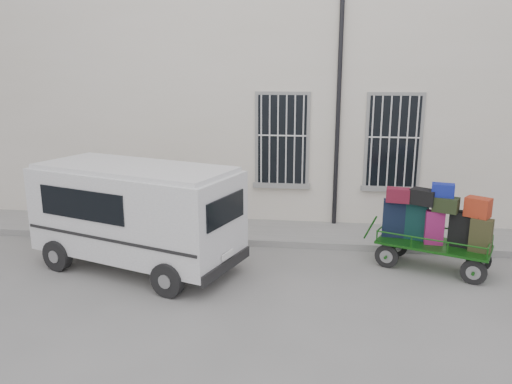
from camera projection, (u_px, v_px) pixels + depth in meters
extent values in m
plane|color=slate|center=(289.00, 271.00, 10.03)|extent=(80.00, 80.00, 0.00)
cube|color=beige|center=(303.00, 103.00, 14.61)|extent=(24.00, 5.00, 6.00)
cylinder|color=black|center=(338.00, 118.00, 12.05)|extent=(0.11, 0.11, 5.60)
cube|color=black|center=(282.00, 140.00, 12.41)|extent=(1.20, 0.08, 2.20)
cube|color=gray|center=(282.00, 185.00, 12.67)|extent=(1.45, 0.22, 0.12)
cube|color=black|center=(393.00, 142.00, 12.07)|extent=(1.20, 0.08, 2.20)
cube|color=gray|center=(390.00, 188.00, 12.33)|extent=(1.45, 0.22, 0.12)
cube|color=gray|center=(295.00, 233.00, 12.13)|extent=(24.00, 1.70, 0.15)
cylinder|color=black|center=(387.00, 256.00, 10.18)|extent=(0.47, 0.24, 0.49)
cylinder|color=gray|center=(387.00, 256.00, 10.18)|extent=(0.28, 0.18, 0.27)
cylinder|color=black|center=(396.00, 246.00, 10.79)|extent=(0.47, 0.24, 0.49)
cylinder|color=gray|center=(396.00, 246.00, 10.79)|extent=(0.28, 0.18, 0.27)
cylinder|color=black|center=(474.00, 272.00, 9.37)|extent=(0.47, 0.24, 0.49)
cylinder|color=gray|center=(474.00, 272.00, 9.37)|extent=(0.28, 0.18, 0.27)
cylinder|color=black|center=(479.00, 260.00, 9.99)|extent=(0.47, 0.24, 0.49)
cylinder|color=gray|center=(479.00, 260.00, 9.99)|extent=(0.28, 0.18, 0.27)
cube|color=#144E11|center=(433.00, 244.00, 10.01)|extent=(2.34, 1.72, 0.05)
cylinder|color=#144E11|center=(370.00, 227.00, 10.62)|extent=(0.27, 0.14, 0.54)
cube|color=black|center=(395.00, 218.00, 10.36)|extent=(0.52, 0.31, 0.77)
cube|color=black|center=(396.00, 199.00, 10.27)|extent=(0.23, 0.19, 0.03)
cube|color=#0D2F28|center=(415.00, 221.00, 10.19)|extent=(0.52, 0.38, 0.78)
cube|color=black|center=(417.00, 202.00, 10.09)|extent=(0.21, 0.17, 0.03)
cube|color=#831753|center=(434.00, 227.00, 9.91)|extent=(0.37, 0.26, 0.68)
cube|color=black|center=(436.00, 210.00, 9.83)|extent=(0.17, 0.16, 0.03)
cube|color=black|center=(460.00, 229.00, 9.80)|extent=(0.46, 0.38, 0.69)
cube|color=black|center=(461.00, 211.00, 9.71)|extent=(0.19, 0.17, 0.03)
cube|color=#36331B|center=(481.00, 235.00, 9.48)|extent=(0.45, 0.37, 0.65)
cube|color=black|center=(483.00, 218.00, 9.40)|extent=(0.19, 0.16, 0.03)
cube|color=#571120|center=(398.00, 195.00, 10.11)|extent=(0.50, 0.34, 0.28)
cube|color=black|center=(424.00, 197.00, 9.91)|extent=(0.59, 0.53, 0.31)
cube|color=#222D16|center=(446.00, 204.00, 9.72)|extent=(0.55, 0.48, 0.29)
cube|color=#A1331D|center=(478.00, 207.00, 9.50)|extent=(0.53, 0.50, 0.37)
cube|color=navy|center=(443.00, 190.00, 9.72)|extent=(0.47, 0.34, 0.26)
cube|color=silver|center=(136.00, 211.00, 9.98)|extent=(4.47, 3.01, 1.68)
cube|color=silver|center=(134.00, 168.00, 9.77)|extent=(4.24, 2.82, 0.09)
cube|color=black|center=(61.00, 185.00, 10.78)|extent=(0.66, 1.51, 0.70)
cube|color=black|center=(81.00, 205.00, 9.38)|extent=(1.96, 0.70, 0.58)
cube|color=black|center=(226.00, 210.00, 9.02)|extent=(0.46, 1.25, 0.51)
cube|color=black|center=(226.00, 265.00, 9.28)|extent=(0.65, 1.67, 0.21)
cube|color=white|center=(228.00, 255.00, 9.22)|extent=(0.15, 0.38, 0.11)
cylinder|color=black|center=(58.00, 255.00, 10.03)|extent=(0.67, 0.40, 0.64)
cylinder|color=black|center=(116.00, 231.00, 11.52)|extent=(0.67, 0.40, 0.64)
cylinder|color=black|center=(168.00, 280.00, 8.86)|extent=(0.67, 0.40, 0.64)
cylinder|color=black|center=(217.00, 249.00, 10.35)|extent=(0.67, 0.40, 0.64)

